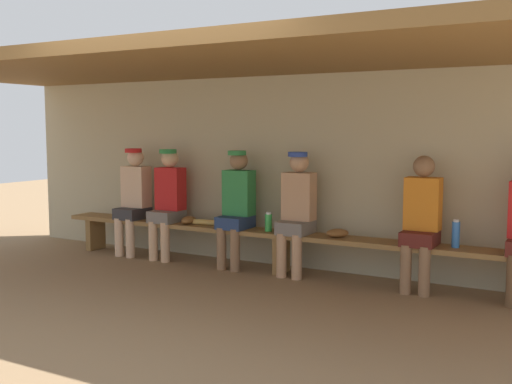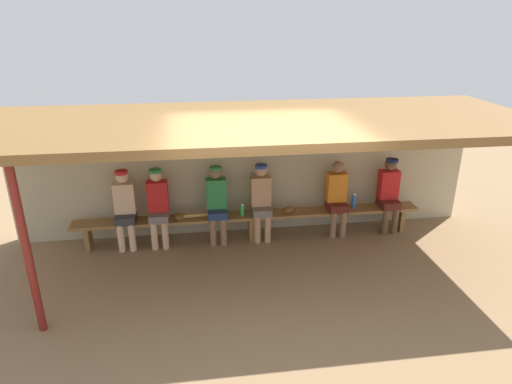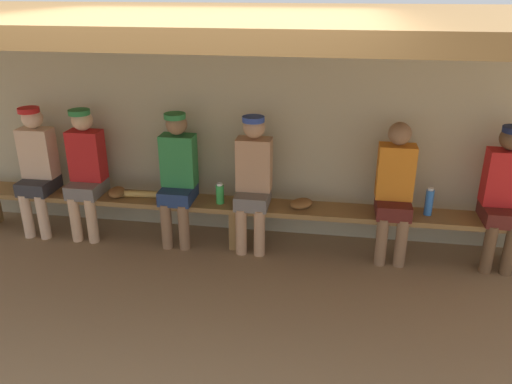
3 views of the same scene
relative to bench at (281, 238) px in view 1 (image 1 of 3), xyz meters
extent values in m
plane|color=#8C6D4C|center=(0.00, -1.55, -0.39)|extent=(24.00, 24.00, 0.00)
cube|color=#B7AD8C|center=(0.00, 0.45, 0.71)|extent=(8.00, 0.20, 2.20)
cube|color=brown|center=(0.00, -0.85, 1.87)|extent=(8.00, 2.80, 0.12)
cube|color=olive|center=(0.00, 0.00, 0.05)|extent=(6.00, 0.36, 0.05)
cube|color=olive|center=(-2.75, 0.00, -0.18)|extent=(0.08, 0.29, 0.41)
cube|color=olive|center=(0.00, 0.00, -0.18)|extent=(0.08, 0.29, 0.41)
cube|color=slate|center=(0.18, -0.02, 0.14)|extent=(0.32, 0.40, 0.14)
cylinder|color=tan|center=(0.09, -0.18, -0.15)|extent=(0.11, 0.11, 0.48)
cylinder|color=tan|center=(0.27, -0.18, -0.15)|extent=(0.11, 0.11, 0.48)
cube|color=tan|center=(0.18, 0.06, 0.47)|extent=(0.34, 0.20, 0.52)
sphere|color=tan|center=(0.18, 0.06, 0.84)|extent=(0.21, 0.21, 0.21)
cylinder|color=#2D47A5|center=(0.18, 0.02, 0.93)|extent=(0.21, 0.21, 0.05)
cylinder|color=brown|center=(2.40, -0.18, -0.15)|extent=(0.11, 0.11, 0.48)
cube|color=navy|center=(-0.58, -0.02, 0.14)|extent=(0.32, 0.40, 0.14)
cylinder|color=#8C6647|center=(-0.67, -0.18, -0.15)|extent=(0.11, 0.11, 0.48)
cylinder|color=#8C6647|center=(-0.49, -0.18, -0.15)|extent=(0.11, 0.11, 0.48)
cube|color=#2D8442|center=(-0.58, 0.06, 0.47)|extent=(0.34, 0.20, 0.52)
sphere|color=#8C6647|center=(-0.58, 0.06, 0.84)|extent=(0.21, 0.21, 0.21)
cylinder|color=#2D8442|center=(-0.58, 0.02, 0.93)|extent=(0.21, 0.21, 0.05)
cube|color=#333338|center=(-2.10, -0.02, 0.14)|extent=(0.32, 0.40, 0.14)
cylinder|color=beige|center=(-2.19, -0.18, -0.15)|extent=(0.11, 0.11, 0.48)
cylinder|color=beige|center=(-2.01, -0.18, -0.15)|extent=(0.11, 0.11, 0.48)
cube|color=beige|center=(-2.10, 0.06, 0.47)|extent=(0.34, 0.20, 0.52)
sphere|color=beige|center=(-2.10, 0.06, 0.84)|extent=(0.21, 0.21, 0.21)
cylinder|color=red|center=(-2.10, 0.02, 0.93)|extent=(0.21, 0.21, 0.05)
cube|color=slate|center=(-1.56, -0.02, 0.14)|extent=(0.32, 0.40, 0.14)
cylinder|color=#DBAD84|center=(-1.65, -0.18, -0.15)|extent=(0.11, 0.11, 0.48)
cylinder|color=#DBAD84|center=(-1.47, -0.18, -0.15)|extent=(0.11, 0.11, 0.48)
cube|color=red|center=(-1.56, 0.06, 0.47)|extent=(0.34, 0.20, 0.52)
sphere|color=#DBAD84|center=(-1.56, 0.06, 0.84)|extent=(0.21, 0.21, 0.21)
cylinder|color=#2D8442|center=(-1.56, 0.02, 0.93)|extent=(0.21, 0.21, 0.05)
cube|color=#591E19|center=(1.53, -0.02, 0.14)|extent=(0.32, 0.40, 0.14)
cylinder|color=#8C6647|center=(1.44, -0.18, -0.15)|extent=(0.11, 0.11, 0.48)
cylinder|color=#8C6647|center=(1.62, -0.18, -0.15)|extent=(0.11, 0.11, 0.48)
cube|color=orange|center=(1.53, 0.06, 0.47)|extent=(0.34, 0.20, 0.52)
sphere|color=#8C6647|center=(1.53, 0.06, 0.84)|extent=(0.21, 0.21, 0.21)
cylinder|color=blue|center=(1.86, 0.02, 0.20)|extent=(0.07, 0.07, 0.25)
cylinder|color=white|center=(1.86, 0.02, 0.33)|extent=(0.05, 0.05, 0.02)
cylinder|color=green|center=(-0.15, -0.03, 0.17)|extent=(0.08, 0.08, 0.19)
cylinder|color=white|center=(-0.15, -0.03, 0.27)|extent=(0.06, 0.06, 0.02)
ellipsoid|color=brown|center=(-1.23, -0.02, 0.12)|extent=(0.23, 0.28, 0.09)
ellipsoid|color=brown|center=(0.66, -0.01, 0.12)|extent=(0.29, 0.29, 0.09)
cylinder|color=tan|center=(-0.92, 0.00, 0.11)|extent=(0.79, 0.12, 0.07)
camera|label=1|loc=(2.98, -5.96, 1.22)|focal=42.91mm
camera|label=2|loc=(-0.88, -7.04, 3.31)|focal=31.58mm
camera|label=3|loc=(0.94, -4.60, 2.13)|focal=36.02mm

